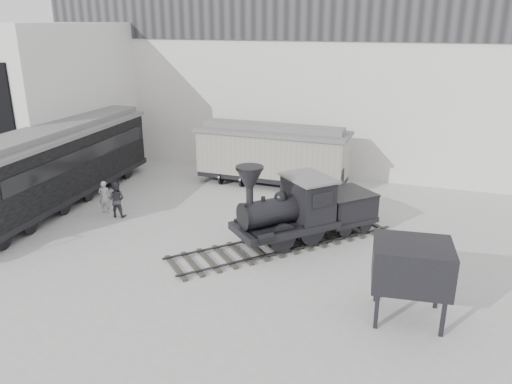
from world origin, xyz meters
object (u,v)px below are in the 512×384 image
at_px(locomotive, 300,213).
at_px(passenger_coach, 60,164).
at_px(visitor_b, 117,199).
at_px(coal_hopper, 411,270).
at_px(boxcar, 272,153).
at_px(visitor_a, 105,197).

relative_size(locomotive, passenger_coach, 0.62).
bearing_deg(visitor_b, locomotive, 171.21).
relative_size(visitor_b, coal_hopper, 0.68).
xyz_separation_m(boxcar, coal_hopper, (8.27, -11.71, -0.18)).
relative_size(locomotive, visitor_b, 5.09).
xyz_separation_m(passenger_coach, visitor_a, (2.98, -0.58, -1.28)).
xyz_separation_m(boxcar, visitor_a, (-6.49, -7.02, -1.06)).
height_order(boxcar, visitor_a, boxcar).
relative_size(passenger_coach, coal_hopper, 5.53).
bearing_deg(visitor_b, boxcar, -137.43).
height_order(locomotive, passenger_coach, passenger_coach).
xyz_separation_m(boxcar, passenger_coach, (-9.47, -6.44, 0.22)).
bearing_deg(passenger_coach, boxcar, 30.54).
xyz_separation_m(locomotive, visitor_a, (-10.00, 0.11, -0.50)).
distance_m(locomotive, boxcar, 7.97).
height_order(passenger_coach, visitor_b, passenger_coach).
bearing_deg(visitor_b, visitor_a, -25.20).
bearing_deg(visitor_a, passenger_coach, -24.46).
distance_m(visitor_b, coal_hopper, 14.63).
bearing_deg(boxcar, passenger_coach, -144.68).
bearing_deg(passenger_coach, visitor_a, -14.67).
xyz_separation_m(visitor_a, visitor_b, (0.85, -0.24, 0.05)).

